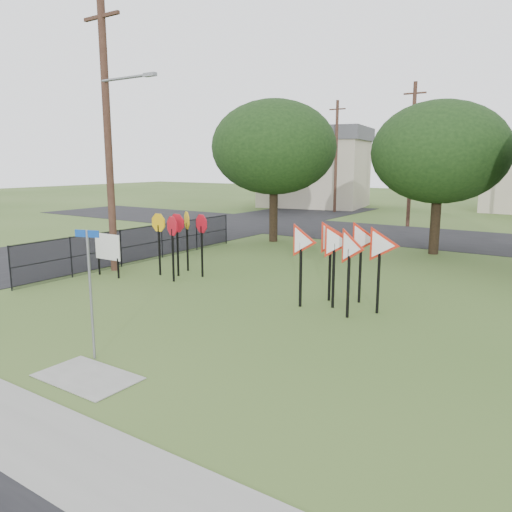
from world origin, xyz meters
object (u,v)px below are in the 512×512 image
Objects in this scene: stop_sign_cluster at (179,229)px; yield_sign_cluster at (342,246)px; info_board at (108,248)px; street_name_sign at (90,286)px.

stop_sign_cluster is 0.73× the size of yield_sign_cluster.
stop_sign_cluster is at bearing 35.97° from info_board.
yield_sign_cluster is 2.01× the size of info_board.
info_board is at bearing -144.03° from stop_sign_cluster.
yield_sign_cluster is (2.76, 6.41, 0.21)m from street_name_sign.
yield_sign_cluster is 8.82m from info_board.
street_name_sign reaches higher than yield_sign_cluster.
yield_sign_cluster reaches higher than info_board.
street_name_sign is 7.88m from stop_sign_cluster.
street_name_sign reaches higher than info_board.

